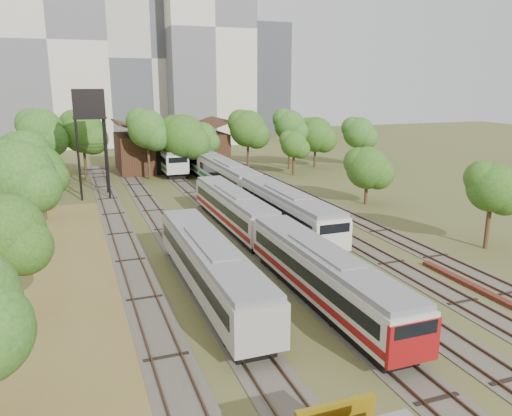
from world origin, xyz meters
name	(u,v)px	position (x,y,z in m)	size (l,w,h in m)	color
ground	(414,345)	(0.00, 0.00, 0.00)	(240.00, 240.00, 0.00)	#475123
dry_grass_patch	(37,333)	(-18.00, 8.00, 0.02)	(14.00, 60.00, 0.04)	brown
tracks	(242,222)	(-0.67, 25.00, 0.04)	(24.60, 80.00, 0.19)	#4C473D
railcar_red_set	(269,235)	(-2.00, 14.79, 1.77)	(2.72, 34.58, 3.36)	black
railcar_green_set	(228,177)	(2.00, 37.94, 1.93)	(2.96, 52.08, 3.66)	black
railcar_rear	(167,158)	(-2.00, 55.94, 2.03)	(3.11, 16.08, 3.84)	black
old_grey_coach	(210,267)	(-8.00, 9.58, 1.88)	(2.79, 18.00, 3.44)	black
water_tower	(88,106)	(-13.21, 41.49, 10.39)	(3.57, 3.57, 12.31)	black
rail_pile_far	(467,284)	(8.20, 5.20, 0.13)	(0.52, 8.29, 0.27)	#5A2519
maintenance_shed	(171,150)	(-1.00, 57.98, 2.91)	(16.45, 11.55, 7.58)	#322112
tree_band_left	(18,175)	(-19.93, 27.85, 5.32)	(8.22, 74.63, 8.77)	#382616
tree_band_far	(199,132)	(1.87, 51.24, 6.15)	(51.69, 9.45, 9.79)	#382616
tree_band_right	(368,164)	(14.65, 27.46, 4.40)	(4.96, 39.27, 6.96)	#382616
tower_left	(48,42)	(-18.00, 95.00, 21.00)	(22.00, 16.00, 42.00)	beige
tower_centre	(145,60)	(2.00, 100.00, 18.00)	(20.00, 18.00, 36.00)	#B1AEA0
tower_right	(205,31)	(14.00, 92.00, 24.00)	(18.00, 16.00, 48.00)	beige
tower_far_right	(262,79)	(34.00, 110.00, 14.00)	(12.00, 12.00, 28.00)	#3E3F45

